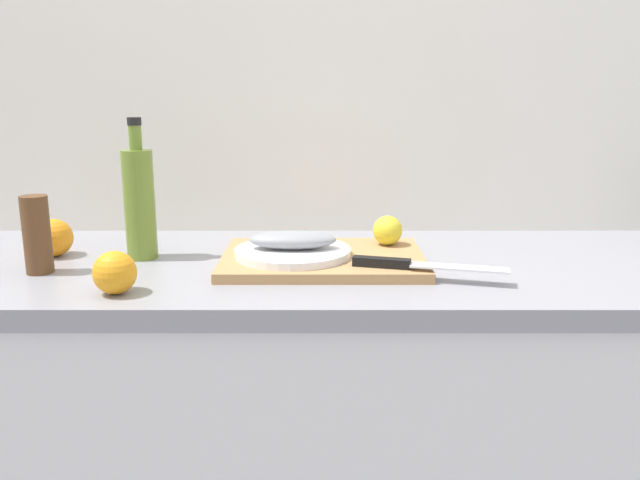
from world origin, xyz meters
name	(u,v)px	position (x,y,z in m)	size (l,w,h in m)	color
back_wall	(351,89)	(0.00, 0.33, 1.25)	(3.20, 0.05, 2.50)	white
kitchen_counter	(355,455)	(0.00, 0.00, 0.45)	(2.00, 0.60, 0.90)	white
cutting_board	(320,259)	(-0.08, -0.02, 0.91)	(0.41, 0.30, 0.02)	tan
white_plate	(290,252)	(-0.14, -0.03, 0.93)	(0.24, 0.24, 0.01)	white
fish_fillet	(290,240)	(-0.14, -0.03, 0.95)	(0.18, 0.08, 0.04)	gray
chef_knife	(406,264)	(0.08, -0.13, 0.93)	(0.29, 0.10, 0.02)	silver
lemon_0	(385,230)	(0.06, 0.07, 0.95)	(0.06, 0.06, 0.06)	yellow
olive_oil_bottle	(136,202)	(-0.46, 0.03, 1.02)	(0.06, 0.06, 0.29)	olive
orange_0	(111,273)	(-0.44, -0.21, 0.94)	(0.08, 0.08, 0.08)	orange
orange_2	(50,238)	(-0.65, 0.05, 0.94)	(0.08, 0.08, 0.08)	orange
pepper_mill	(33,235)	(-0.63, -0.08, 0.98)	(0.05, 0.05, 0.15)	brown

